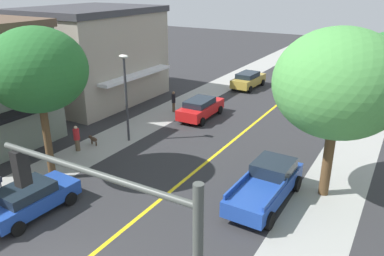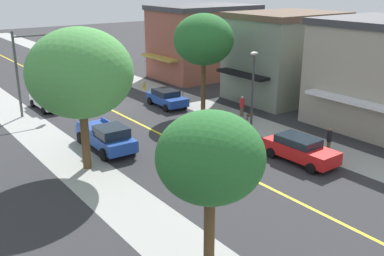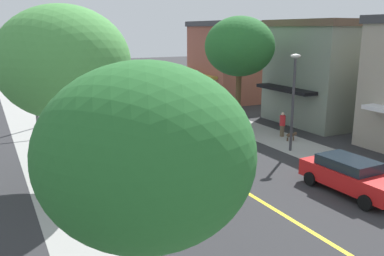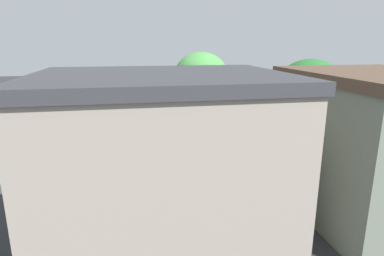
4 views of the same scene
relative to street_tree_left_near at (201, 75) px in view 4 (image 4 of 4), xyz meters
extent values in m
plane|color=#2D2D30|center=(-6.70, -11.37, -5.64)|extent=(140.00, 140.00, 0.00)
cube|color=#9E9E99|center=(-13.74, -11.37, -5.63)|extent=(3.18, 126.00, 0.01)
cube|color=#9E9E99|center=(0.34, -11.37, -5.63)|extent=(3.18, 126.00, 0.01)
cube|color=yellow|center=(-6.70, -11.37, -5.64)|extent=(0.20, 126.00, 0.00)
cube|color=gray|center=(-21.43, -4.62, -2.00)|extent=(9.07, 7.20, 7.28)
cube|color=brown|center=(-21.43, -4.62, 1.89)|extent=(9.37, 7.50, 0.50)
cube|color=black|center=(-16.31, -4.62, -2.82)|extent=(1.17, 5.47, 0.24)
cube|color=#A39989|center=(-21.43, 6.50, -1.94)|extent=(8.64, 10.80, 7.39)
cube|color=#38383D|center=(-21.43, 6.50, 2.00)|extent=(8.94, 11.10, 0.50)
cube|color=silver|center=(-16.62, 6.50, -2.92)|extent=(0.98, 8.20, 0.24)
cylinder|color=brown|center=(0.00, 0.00, -3.91)|extent=(0.48, 0.48, 3.44)
ellipsoid|color=#4C9947|center=(0.00, 0.00, 0.02)|extent=(5.89, 5.89, 5.01)
cylinder|color=brown|center=(-12.96, -5.69, -3.60)|extent=(0.39, 0.39, 4.08)
ellipsoid|color=#286B2D|center=(-12.96, -5.69, 0.27)|extent=(4.89, 4.89, 4.16)
cylinder|color=brown|center=(0.98, 12.77, -3.77)|extent=(0.38, 0.38, 3.72)
ellipsoid|color=#286B2D|center=(0.98, 12.77, -0.56)|extent=(3.62, 3.62, 3.07)
cylinder|color=#4C4C51|center=(-12.95, -8.62, -5.06)|extent=(0.07, 0.07, 1.15)
cube|color=#2D2D33|center=(-12.95, -8.62, -4.36)|extent=(0.12, 0.18, 0.26)
cylinder|color=#474C47|center=(-0.01, -12.76, -2.24)|extent=(0.20, 0.20, 6.78)
cylinder|color=#474C47|center=(-2.60, -12.76, 0.70)|extent=(5.18, 0.14, 0.14)
cube|color=black|center=(-4.79, -12.76, 0.20)|extent=(0.26, 0.32, 0.90)
sphere|color=red|center=(-4.79, -12.76, 0.50)|extent=(0.20, 0.20, 0.20)
sphere|color=yellow|center=(-4.79, -12.76, 0.20)|extent=(0.20, 0.20, 0.20)
sphere|color=green|center=(-4.79, -12.76, -0.10)|extent=(0.20, 0.20, 0.20)
cylinder|color=#38383D|center=(-12.72, 0.44, -2.92)|extent=(0.16, 0.16, 5.44)
ellipsoid|color=silver|center=(-12.72, 0.44, -0.04)|extent=(0.70, 0.36, 0.24)
cube|color=red|center=(-10.77, 6.80, -4.93)|extent=(1.93, 4.70, 0.77)
cube|color=#19232D|center=(-10.76, 6.57, -4.32)|extent=(1.66, 2.55, 0.45)
cylinder|color=black|center=(-11.71, 8.31, -5.32)|extent=(0.24, 0.65, 0.64)
cylinder|color=black|center=(-9.90, 8.36, -5.32)|extent=(0.24, 0.65, 0.64)
cylinder|color=black|center=(-11.64, 5.24, -5.32)|extent=(0.24, 0.65, 0.64)
cylinder|color=black|center=(-9.83, 5.29, -5.32)|extent=(0.24, 0.65, 0.64)
cube|color=silver|center=(-2.50, -13.77, -4.96)|extent=(1.81, 4.22, 0.71)
cube|color=#19232D|center=(-2.50, -13.98, -4.33)|extent=(1.56, 2.29, 0.56)
cylinder|color=black|center=(-3.39, -12.40, -5.32)|extent=(0.23, 0.64, 0.64)
cylinder|color=black|center=(-1.67, -12.37, -5.32)|extent=(0.23, 0.64, 0.64)
cylinder|color=black|center=(-3.33, -15.17, -5.32)|extent=(0.23, 0.64, 0.64)
cylinder|color=black|center=(-1.62, -15.13, -5.32)|extent=(0.23, 0.64, 0.64)
cube|color=#B29338|center=(-11.02, 16.91, -4.93)|extent=(1.94, 4.69, 0.78)
cube|color=#19232D|center=(-11.03, 16.68, -4.31)|extent=(1.65, 2.55, 0.46)
cylinder|color=black|center=(-11.96, 15.41, -5.32)|extent=(0.24, 0.65, 0.64)
cylinder|color=black|center=(-10.19, 15.35, -5.32)|extent=(0.24, 0.65, 0.64)
cube|color=#1E429E|center=(-11.12, -8.42, -4.98)|extent=(2.08, 4.27, 0.68)
cube|color=#19232D|center=(-11.13, -8.63, -4.41)|extent=(1.76, 2.34, 0.45)
cylinder|color=black|center=(-12.00, -6.99, -5.32)|extent=(0.25, 0.65, 0.64)
cylinder|color=black|center=(-10.12, -7.08, -5.32)|extent=(0.25, 0.65, 0.64)
cylinder|color=black|center=(-12.13, -9.75, -5.32)|extent=(0.25, 0.65, 0.64)
cylinder|color=black|center=(-10.25, -9.84, -5.32)|extent=(0.25, 0.65, 0.64)
cube|color=#1E429E|center=(-2.28, -2.23, -4.86)|extent=(2.09, 5.58, 0.75)
cube|color=#19232D|center=(-2.25, -1.23, -4.19)|extent=(1.84, 2.04, 0.61)
cube|color=#1E429E|center=(-3.20, -3.31, -4.37)|extent=(0.18, 2.87, 0.24)
cube|color=#1E429E|center=(-1.42, -3.36, -4.37)|extent=(0.18, 2.87, 0.24)
cylinder|color=black|center=(-3.19, -0.32, -5.24)|extent=(0.30, 0.81, 0.80)
cylinder|color=black|center=(-1.25, -0.38, -5.24)|extent=(0.30, 0.81, 0.80)
cylinder|color=black|center=(-3.30, -4.08, -5.24)|extent=(0.30, 0.81, 0.80)
cylinder|color=black|center=(-1.36, -4.13, -5.24)|extent=(0.30, 0.81, 0.80)
cylinder|color=brown|center=(-14.42, -2.45, -5.26)|extent=(0.29, 0.29, 0.76)
cylinder|color=red|center=(-14.42, -2.45, -4.54)|extent=(0.38, 0.38, 0.69)
sphere|color=beige|center=(-14.42, -2.45, -4.08)|extent=(0.21, 0.21, 0.21)
cylinder|color=brown|center=(-13.33, 6.90, -5.25)|extent=(0.23, 0.23, 0.78)
cylinder|color=black|center=(-13.33, 6.90, -4.50)|extent=(0.31, 0.31, 0.71)
sphere|color=#936B4C|center=(-13.33, 6.90, -4.03)|extent=(0.22, 0.22, 0.22)
ellipsoid|color=#4C3828|center=(-14.19, -1.28, -5.25)|extent=(0.66, 0.37, 0.28)
sphere|color=#4C3828|center=(-14.53, -1.23, -5.16)|extent=(0.22, 0.22, 0.22)
cylinder|color=#4C3828|center=(-14.41, -1.25, -5.51)|extent=(0.10, 0.10, 0.25)
cylinder|color=#4C3828|center=(-13.97, -1.31, -5.51)|extent=(0.10, 0.10, 0.25)
camera|label=1|loc=(2.72, -17.66, 4.32)|focal=35.75mm
camera|label=2|loc=(9.49, 23.38, 4.97)|focal=42.21mm
camera|label=3|loc=(3.22, 18.85, 1.44)|focal=38.50mm
camera|label=4|loc=(-35.92, 7.86, 3.57)|focal=30.63mm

